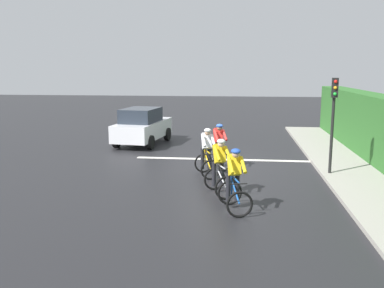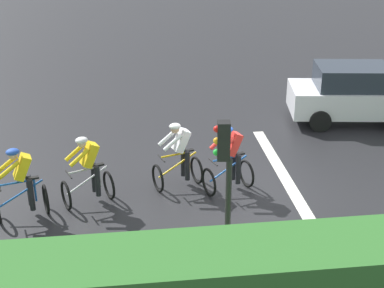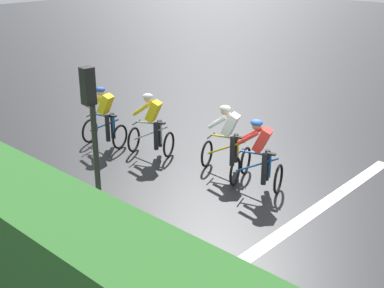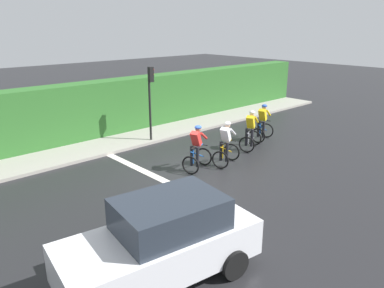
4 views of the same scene
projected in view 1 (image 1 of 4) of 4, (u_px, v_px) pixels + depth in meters
ground_plane at (221, 166)px, 15.92m from camera, size 80.00×80.00×0.00m
sidewalk_kerb at (371, 182)px, 13.42m from camera, size 2.80×24.71×0.12m
road_marking_stop_line at (222, 159)px, 17.03m from camera, size 7.00×0.30×0.01m
cyclist_lead at (234, 181)px, 10.78m from camera, size 0.94×1.22×1.66m
cyclist_second at (220, 168)px, 12.20m from camera, size 1.03×1.26×1.66m
cyclist_mid at (207, 153)px, 14.32m from camera, size 0.98×1.24×1.66m
cyclist_fourth at (219, 147)px, 15.42m from camera, size 0.99×1.24×1.66m
car_white at (142, 126)px, 20.38m from camera, size 2.31×4.30×1.76m
traffic_light_near_crossing at (333, 112)px, 13.93m from camera, size 0.22×0.31×3.34m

